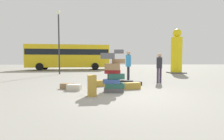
{
  "coord_description": "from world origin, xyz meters",
  "views": [
    {
      "loc": [
        -0.59,
        -6.01,
        1.24
      ],
      "look_at": [
        -0.23,
        1.95,
        0.77
      ],
      "focal_mm": 26.63,
      "sensor_mm": 36.0,
      "label": 1
    }
  ],
  "objects_px": {
    "suitcase_tan_right_side": "(92,86)",
    "parked_bus": "(69,55)",
    "suitcase_brown_foreground_near": "(67,86)",
    "suitcase_tower": "(114,75)",
    "lamp_post": "(59,32)",
    "suitcase_cream_behind_tower": "(74,87)",
    "person_tourist_with_camera": "(128,64)",
    "suitcase_black_foreground_far": "(136,83)",
    "person_bearded_onlooker": "(159,65)",
    "yellow_dummy_statue": "(177,54)",
    "suitcase_tan_white_trunk": "(132,86)",
    "suitcase_black_upright_blue": "(127,84)",
    "suitcase_tan_left_side": "(98,83)"
  },
  "relations": [
    {
      "from": "person_tourist_with_camera",
      "to": "yellow_dummy_statue",
      "type": "distance_m",
      "value": 8.29
    },
    {
      "from": "suitcase_black_upright_blue",
      "to": "suitcase_tan_right_side",
      "type": "distance_m",
      "value": 2.45
    },
    {
      "from": "suitcase_black_upright_blue",
      "to": "suitcase_tan_white_trunk",
      "type": "height_order",
      "value": "suitcase_black_upright_blue"
    },
    {
      "from": "suitcase_tower",
      "to": "suitcase_tan_left_side",
      "type": "height_order",
      "value": "suitcase_tower"
    },
    {
      "from": "suitcase_tan_right_side",
      "to": "parked_bus",
      "type": "xyz_separation_m",
      "value": [
        -4.12,
        15.97,
        1.47
      ]
    },
    {
      "from": "suitcase_tan_white_trunk",
      "to": "parked_bus",
      "type": "distance_m",
      "value": 15.81
    },
    {
      "from": "suitcase_tan_white_trunk",
      "to": "suitcase_brown_foreground_near",
      "type": "relative_size",
      "value": 1.29
    },
    {
      "from": "suitcase_black_foreground_far",
      "to": "person_bearded_onlooker",
      "type": "bearing_deg",
      "value": 17.29
    },
    {
      "from": "suitcase_cream_behind_tower",
      "to": "person_tourist_with_camera",
      "type": "xyz_separation_m",
      "value": [
        2.6,
        2.52,
        0.93
      ]
    },
    {
      "from": "suitcase_tan_white_trunk",
      "to": "person_bearded_onlooker",
      "type": "distance_m",
      "value": 2.72
    },
    {
      "from": "suitcase_brown_foreground_near",
      "to": "suitcase_tan_right_side",
      "type": "bearing_deg",
      "value": -29.12
    },
    {
      "from": "suitcase_black_foreground_far",
      "to": "lamp_post",
      "type": "relative_size",
      "value": 0.09
    },
    {
      "from": "suitcase_brown_foreground_near",
      "to": "person_tourist_with_camera",
      "type": "bearing_deg",
      "value": 58.28
    },
    {
      "from": "suitcase_brown_foreground_near",
      "to": "person_tourist_with_camera",
      "type": "relative_size",
      "value": 0.31
    },
    {
      "from": "suitcase_tan_white_trunk",
      "to": "suitcase_cream_behind_tower",
      "type": "height_order",
      "value": "suitcase_tan_white_trunk"
    },
    {
      "from": "suitcase_black_upright_blue",
      "to": "suitcase_brown_foreground_near",
      "type": "bearing_deg",
      "value": -156.73
    },
    {
      "from": "suitcase_tower",
      "to": "suitcase_cream_behind_tower",
      "type": "relative_size",
      "value": 3.0
    },
    {
      "from": "suitcase_tan_white_trunk",
      "to": "suitcase_cream_behind_tower",
      "type": "bearing_deg",
      "value": 173.6
    },
    {
      "from": "suitcase_cream_behind_tower",
      "to": "suitcase_brown_foreground_near",
      "type": "bearing_deg",
      "value": 138.88
    },
    {
      "from": "suitcase_black_upright_blue",
      "to": "person_bearded_onlooker",
      "type": "relative_size",
      "value": 0.37
    },
    {
      "from": "suitcase_tan_left_side",
      "to": "lamp_post",
      "type": "relative_size",
      "value": 0.12
    },
    {
      "from": "suitcase_tan_white_trunk",
      "to": "suitcase_cream_behind_tower",
      "type": "distance_m",
      "value": 2.44
    },
    {
      "from": "suitcase_black_upright_blue",
      "to": "suitcase_brown_foreground_near",
      "type": "relative_size",
      "value": 1.08
    },
    {
      "from": "suitcase_black_upright_blue",
      "to": "suitcase_black_foreground_far",
      "type": "bearing_deg",
      "value": 58.33
    },
    {
      "from": "suitcase_brown_foreground_near",
      "to": "yellow_dummy_statue",
      "type": "relative_size",
      "value": 0.13
    },
    {
      "from": "suitcase_black_upright_blue",
      "to": "suitcase_brown_foreground_near",
      "type": "xyz_separation_m",
      "value": [
        -2.65,
        -0.42,
        -0.03
      ]
    },
    {
      "from": "suitcase_brown_foreground_near",
      "to": "suitcase_cream_behind_tower",
      "type": "bearing_deg",
      "value": -25.09
    },
    {
      "from": "suitcase_tower",
      "to": "lamp_post",
      "type": "bearing_deg",
      "value": 117.23
    },
    {
      "from": "suitcase_cream_behind_tower",
      "to": "suitcase_tower",
      "type": "bearing_deg",
      "value": -6.01
    },
    {
      "from": "suitcase_tan_right_side",
      "to": "yellow_dummy_statue",
      "type": "height_order",
      "value": "yellow_dummy_statue"
    },
    {
      "from": "suitcase_tower",
      "to": "yellow_dummy_statue",
      "type": "bearing_deg",
      "value": 54.4
    },
    {
      "from": "suitcase_black_foreground_far",
      "to": "suitcase_cream_behind_tower",
      "type": "height_order",
      "value": "suitcase_cream_behind_tower"
    },
    {
      "from": "suitcase_black_upright_blue",
      "to": "suitcase_tan_white_trunk",
      "type": "distance_m",
      "value": 0.64
    },
    {
      "from": "suitcase_black_foreground_far",
      "to": "yellow_dummy_statue",
      "type": "xyz_separation_m",
      "value": [
        5.28,
        7.33,
        1.77
      ]
    },
    {
      "from": "suitcase_brown_foreground_near",
      "to": "suitcase_tan_right_side",
      "type": "distance_m",
      "value": 1.96
    },
    {
      "from": "suitcase_brown_foreground_near",
      "to": "person_bearded_onlooker",
      "type": "bearing_deg",
      "value": 43.01
    },
    {
      "from": "suitcase_tower",
      "to": "suitcase_black_foreground_far",
      "type": "distance_m",
      "value": 2.18
    },
    {
      "from": "suitcase_cream_behind_tower",
      "to": "suitcase_tan_right_side",
      "type": "relative_size",
      "value": 0.75
    },
    {
      "from": "suitcase_tower",
      "to": "parked_bus",
      "type": "distance_m",
      "value": 16.04
    },
    {
      "from": "suitcase_tan_right_side",
      "to": "lamp_post",
      "type": "relative_size",
      "value": 0.13
    },
    {
      "from": "suitcase_tower",
      "to": "parked_bus",
      "type": "height_order",
      "value": "parked_bus"
    },
    {
      "from": "suitcase_black_upright_blue",
      "to": "yellow_dummy_statue",
      "type": "relative_size",
      "value": 0.14
    },
    {
      "from": "suitcase_cream_behind_tower",
      "to": "suitcase_black_upright_blue",
      "type": "bearing_deg",
      "value": 27.29
    },
    {
      "from": "suitcase_tan_right_side",
      "to": "person_tourist_with_camera",
      "type": "xyz_separation_m",
      "value": [
        1.78,
        3.63,
        0.68
      ]
    },
    {
      "from": "yellow_dummy_statue",
      "to": "parked_bus",
      "type": "xyz_separation_m",
      "value": [
        -11.39,
        6.17,
        -0.02
      ]
    },
    {
      "from": "suitcase_tower",
      "to": "lamp_post",
      "type": "height_order",
      "value": "lamp_post"
    },
    {
      "from": "suitcase_tan_white_trunk",
      "to": "yellow_dummy_statue",
      "type": "xyz_separation_m",
      "value": [
        5.65,
        8.46,
        1.72
      ]
    },
    {
      "from": "suitcase_tower",
      "to": "suitcase_cream_behind_tower",
      "type": "bearing_deg",
      "value": 166.94
    },
    {
      "from": "person_bearded_onlooker",
      "to": "suitcase_tan_right_side",
      "type": "bearing_deg",
      "value": 11.53
    },
    {
      "from": "suitcase_cream_behind_tower",
      "to": "person_tourist_with_camera",
      "type": "bearing_deg",
      "value": 51.14
    }
  ]
}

